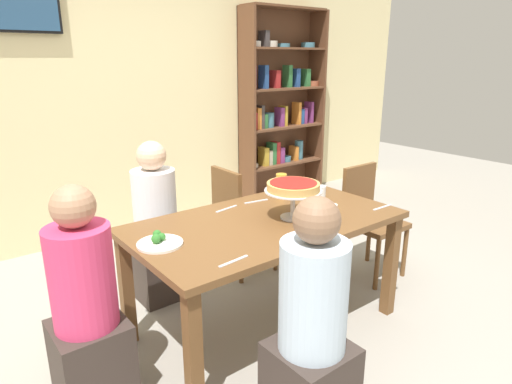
{
  "coord_description": "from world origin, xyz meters",
  "views": [
    {
      "loc": [
        -1.6,
        -1.94,
        1.69
      ],
      "look_at": [
        0.0,
        0.1,
        0.89
      ],
      "focal_mm": 31.09,
      "sensor_mm": 36.0,
      "label": 1
    }
  ],
  "objects_px": {
    "diner_far_left": "(157,233)",
    "diner_head_west": "(87,316)",
    "chair_far_right": "(238,215)",
    "cutlery_fork_near": "(227,209)",
    "water_glass_clear_far": "(332,214)",
    "bookshelf": "(281,108)",
    "diner_near_left": "(312,338)",
    "deep_dish_pizza_stand": "(293,189)",
    "water_glass_clear_near": "(321,193)",
    "cutlery_knife_near": "(256,201)",
    "cutlery_fork_far": "(234,261)",
    "salad_plate_near_diner": "(159,242)",
    "chair_head_east": "(368,215)",
    "beer_glass_amber_tall": "(281,186)",
    "television": "(3,0)",
    "cutlery_knife_far": "(383,207)",
    "dining_table": "(266,233)",
    "salad_plate_far_diner": "(311,188)"
  },
  "relations": [
    {
      "from": "chair_far_right",
      "to": "salad_plate_far_diner",
      "type": "height_order",
      "value": "chair_far_right"
    },
    {
      "from": "television",
      "to": "cutlery_fork_near",
      "type": "bearing_deg",
      "value": -66.54
    },
    {
      "from": "diner_head_west",
      "to": "cutlery_knife_far",
      "type": "relative_size",
      "value": 6.39
    },
    {
      "from": "salad_plate_far_diner",
      "to": "water_glass_clear_far",
      "type": "distance_m",
      "value": 0.68
    },
    {
      "from": "dining_table",
      "to": "salad_plate_far_diner",
      "type": "bearing_deg",
      "value": 22.56
    },
    {
      "from": "television",
      "to": "deep_dish_pizza_stand",
      "type": "xyz_separation_m",
      "value": [
        1.01,
        -2.19,
        -1.17
      ]
    },
    {
      "from": "deep_dish_pizza_stand",
      "to": "water_glass_clear_far",
      "type": "relative_size",
      "value": 2.94
    },
    {
      "from": "water_glass_clear_near",
      "to": "cutlery_fork_far",
      "type": "distance_m",
      "value": 1.11
    },
    {
      "from": "chair_far_right",
      "to": "beer_glass_amber_tall",
      "type": "relative_size",
      "value": 5.2
    },
    {
      "from": "diner_far_left",
      "to": "salad_plate_far_diner",
      "type": "relative_size",
      "value": 5.05
    },
    {
      "from": "chair_head_east",
      "to": "diner_head_west",
      "type": "bearing_deg",
      "value": 1.99
    },
    {
      "from": "salad_plate_near_diner",
      "to": "cutlery_fork_far",
      "type": "bearing_deg",
      "value": -65.16
    },
    {
      "from": "cutlery_fork_near",
      "to": "cutlery_knife_near",
      "type": "xyz_separation_m",
      "value": [
        0.25,
        0.0,
        0.0
      ]
    },
    {
      "from": "bookshelf",
      "to": "diner_head_west",
      "type": "distance_m",
      "value": 3.62
    },
    {
      "from": "television",
      "to": "deep_dish_pizza_stand",
      "type": "distance_m",
      "value": 2.68
    },
    {
      "from": "diner_near_left",
      "to": "chair_far_right",
      "type": "relative_size",
      "value": 1.32
    },
    {
      "from": "chair_head_east",
      "to": "cutlery_fork_near",
      "type": "relative_size",
      "value": 4.83
    },
    {
      "from": "diner_head_west",
      "to": "cutlery_fork_far",
      "type": "distance_m",
      "value": 0.75
    },
    {
      "from": "diner_far_left",
      "to": "diner_head_west",
      "type": "distance_m",
      "value": 1.05
    },
    {
      "from": "beer_glass_amber_tall",
      "to": "television",
      "type": "bearing_deg",
      "value": 124.0
    },
    {
      "from": "chair_far_right",
      "to": "water_glass_clear_far",
      "type": "xyz_separation_m",
      "value": [
        -0.06,
        -1.02,
        0.31
      ]
    },
    {
      "from": "diner_head_west",
      "to": "diner_near_left",
      "type": "bearing_deg",
      "value": -47.44
    },
    {
      "from": "water_glass_clear_far",
      "to": "chair_far_right",
      "type": "bearing_deg",
      "value": 86.59
    },
    {
      "from": "water_glass_clear_near",
      "to": "chair_far_right",
      "type": "bearing_deg",
      "value": 107.97
    },
    {
      "from": "chair_head_east",
      "to": "beer_glass_amber_tall",
      "type": "xyz_separation_m",
      "value": [
        -0.76,
        0.18,
        0.34
      ]
    },
    {
      "from": "water_glass_clear_near",
      "to": "diner_far_left",
      "type": "bearing_deg",
      "value": 141.68
    },
    {
      "from": "chair_head_east",
      "to": "cutlery_fork_near",
      "type": "xyz_separation_m",
      "value": [
        -1.21,
        0.21,
        0.26
      ]
    },
    {
      "from": "diner_far_left",
      "to": "water_glass_clear_far",
      "type": "xyz_separation_m",
      "value": [
        0.62,
        -1.07,
        0.31
      ]
    },
    {
      "from": "diner_far_left",
      "to": "salad_plate_near_diner",
      "type": "relative_size",
      "value": 4.76
    },
    {
      "from": "deep_dish_pizza_stand",
      "to": "water_glass_clear_near",
      "type": "bearing_deg",
      "value": 20.37
    },
    {
      "from": "television",
      "to": "cutlery_knife_near",
      "type": "bearing_deg",
      "value": -60.26
    },
    {
      "from": "diner_far_left",
      "to": "diner_head_west",
      "type": "height_order",
      "value": "same"
    },
    {
      "from": "deep_dish_pizza_stand",
      "to": "cutlery_fork_far",
      "type": "relative_size",
      "value": 1.94
    },
    {
      "from": "water_glass_clear_far",
      "to": "cutlery_knife_far",
      "type": "xyz_separation_m",
      "value": [
        0.48,
        -0.01,
        -0.06
      ]
    },
    {
      "from": "chair_far_right",
      "to": "cutlery_fork_near",
      "type": "bearing_deg",
      "value": -43.1
    },
    {
      "from": "chair_far_right",
      "to": "water_glass_clear_far",
      "type": "bearing_deg",
      "value": -3.41
    },
    {
      "from": "cutlery_knife_near",
      "to": "diner_near_left",
      "type": "bearing_deg",
      "value": 72.46
    },
    {
      "from": "deep_dish_pizza_stand",
      "to": "chair_head_east",
      "type": "bearing_deg",
      "value": 10.34
    },
    {
      "from": "dining_table",
      "to": "deep_dish_pizza_stand",
      "type": "bearing_deg",
      "value": -30.06
    },
    {
      "from": "diner_head_west",
      "to": "deep_dish_pizza_stand",
      "type": "xyz_separation_m",
      "value": [
        1.24,
        -0.1,
        0.44
      ]
    },
    {
      "from": "cutlery_knife_near",
      "to": "diner_far_left",
      "type": "bearing_deg",
      "value": -32.96
    },
    {
      "from": "television",
      "to": "chair_far_right",
      "type": "xyz_separation_m",
      "value": [
        1.19,
        -1.37,
        -1.61
      ]
    },
    {
      "from": "diner_head_west",
      "to": "chair_far_right",
      "type": "xyz_separation_m",
      "value": [
        1.42,
        0.71,
        -0.01
      ]
    },
    {
      "from": "deep_dish_pizza_stand",
      "to": "dining_table",
      "type": "bearing_deg",
      "value": 149.94
    },
    {
      "from": "chair_far_right",
      "to": "diner_near_left",
      "type": "bearing_deg",
      "value": -24.64
    },
    {
      "from": "chair_far_right",
      "to": "salad_plate_near_diner",
      "type": "distance_m",
      "value": 1.24
    },
    {
      "from": "chair_head_east",
      "to": "salad_plate_far_diner",
      "type": "relative_size",
      "value": 3.82
    },
    {
      "from": "water_glass_clear_far",
      "to": "cutlery_fork_near",
      "type": "xyz_separation_m",
      "value": [
        -0.34,
        0.59,
        -0.06
      ]
    },
    {
      "from": "deep_dish_pizza_stand",
      "to": "cutlery_knife_near",
      "type": "relative_size",
      "value": 1.94
    },
    {
      "from": "television",
      "to": "diner_near_left",
      "type": "xyz_separation_m",
      "value": [
        0.5,
        -2.88,
        -1.6
      ]
    }
  ]
}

